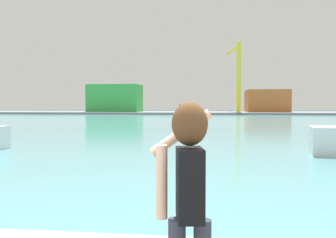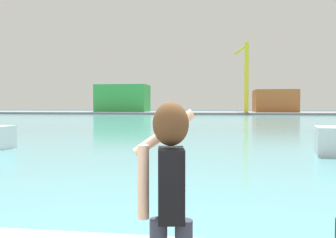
{
  "view_description": "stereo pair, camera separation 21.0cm",
  "coord_description": "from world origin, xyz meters",
  "px_view_note": "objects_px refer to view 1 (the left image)",
  "views": [
    {
      "loc": [
        0.74,
        -2.74,
        2.34
      ],
      "look_at": [
        -0.4,
        6.54,
        1.98
      ],
      "focal_mm": 39.52,
      "sensor_mm": 36.0,
      "label": 1
    },
    {
      "loc": [
        0.95,
        -2.71,
        2.34
      ],
      "look_at": [
        -0.4,
        6.54,
        1.98
      ],
      "focal_mm": 39.52,
      "sensor_mm": 36.0,
      "label": 2
    }
  ],
  "objects_px": {
    "person_photographer": "(188,188)",
    "warehouse_right": "(266,101)",
    "port_crane": "(237,69)",
    "warehouse_left": "(115,98)"
  },
  "relations": [
    {
      "from": "person_photographer",
      "to": "port_crane",
      "type": "relative_size",
      "value": 0.1
    },
    {
      "from": "port_crane",
      "to": "warehouse_left",
      "type": "bearing_deg",
      "value": 174.99
    },
    {
      "from": "warehouse_left",
      "to": "person_photographer",
      "type": "bearing_deg",
      "value": -74.49
    },
    {
      "from": "warehouse_right",
      "to": "port_crane",
      "type": "distance_m",
      "value": 12.0
    },
    {
      "from": "person_photographer",
      "to": "port_crane",
      "type": "distance_m",
      "value": 89.2
    },
    {
      "from": "warehouse_left",
      "to": "warehouse_right",
      "type": "distance_m",
      "value": 38.97
    },
    {
      "from": "person_photographer",
      "to": "warehouse_right",
      "type": "height_order",
      "value": "warehouse_right"
    },
    {
      "from": "person_photographer",
      "to": "port_crane",
      "type": "bearing_deg",
      "value": -13.19
    },
    {
      "from": "person_photographer",
      "to": "warehouse_left",
      "type": "height_order",
      "value": "warehouse_left"
    },
    {
      "from": "warehouse_right",
      "to": "port_crane",
      "type": "height_order",
      "value": "port_crane"
    }
  ]
}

